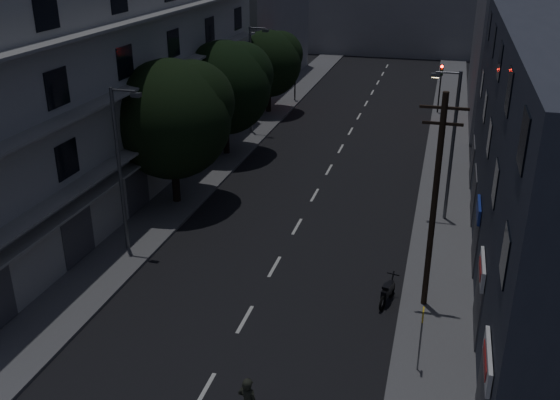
% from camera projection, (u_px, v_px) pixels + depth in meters
% --- Properties ---
extents(ground, '(160.00, 160.00, 0.00)m').
position_uv_depth(ground, '(330.00, 167.00, 41.73)').
color(ground, black).
rests_on(ground, ground).
extents(sidewalk_left, '(3.00, 90.00, 0.15)m').
position_uv_depth(sidewalk_left, '(225.00, 156.00, 43.49)').
color(sidewalk_left, '#565659').
rests_on(sidewalk_left, ground).
extents(sidewalk_right, '(3.00, 90.00, 0.15)m').
position_uv_depth(sidewalk_right, '(446.00, 177.00, 39.91)').
color(sidewalk_right, '#565659').
rests_on(sidewalk_right, ground).
extents(lane_markings, '(0.15, 60.50, 0.01)m').
position_uv_depth(lane_markings, '(346.00, 140.00, 47.28)').
color(lane_markings, beige).
rests_on(lane_markings, ground).
extents(building_left, '(7.00, 36.00, 14.00)m').
position_uv_depth(building_left, '(105.00, 74.00, 35.62)').
color(building_left, '#A4A49F').
rests_on(building_left, ground).
extents(building_right, '(6.19, 28.00, 11.00)m').
position_uv_depth(building_right, '(559.00, 158.00, 26.94)').
color(building_right, '#2B2F3B').
rests_on(building_right, ground).
extents(building_far_left, '(6.00, 20.00, 16.00)m').
position_uv_depth(building_far_left, '(257.00, 3.00, 61.84)').
color(building_far_left, slate).
rests_on(building_far_left, ground).
extents(building_far_right, '(6.00, 20.00, 13.00)m').
position_uv_depth(building_far_right, '(515.00, 37.00, 51.38)').
color(building_far_right, slate).
rests_on(building_far_right, ground).
extents(building_far_end, '(24.00, 8.00, 10.00)m').
position_uv_depth(building_far_end, '(398.00, 13.00, 79.68)').
color(building_far_end, slate).
rests_on(building_far_end, ground).
extents(tree_near, '(6.63, 6.63, 8.17)m').
position_uv_depth(tree_near, '(173.00, 115.00, 34.19)').
color(tree_near, black).
rests_on(tree_near, sidewalk_left).
extents(tree_mid, '(6.34, 6.34, 7.81)m').
position_uv_depth(tree_mid, '(225.00, 84.00, 42.12)').
color(tree_mid, black).
rests_on(tree_mid, sidewalk_left).
extents(tree_far, '(5.59, 5.59, 6.92)m').
position_uv_depth(tree_far, '(269.00, 61.00, 52.55)').
color(tree_far, black).
rests_on(tree_far, sidewalk_left).
extents(traffic_signal_far_right, '(0.28, 0.37, 4.10)m').
position_uv_depth(traffic_signal_far_right, '(441.00, 78.00, 52.68)').
color(traffic_signal_far_right, black).
rests_on(traffic_signal_far_right, sidewalk_right).
extents(traffic_signal_far_left, '(0.28, 0.37, 4.10)m').
position_uv_depth(traffic_signal_far_left, '(295.00, 68.00, 56.63)').
color(traffic_signal_far_left, black).
rests_on(traffic_signal_far_left, sidewalk_left).
extents(street_lamp_left_near, '(1.51, 0.25, 8.00)m').
position_uv_depth(street_lamp_left_near, '(121.00, 163.00, 28.96)').
color(street_lamp_left_near, '#55585C').
rests_on(street_lamp_left_near, sidewalk_left).
extents(street_lamp_right, '(1.51, 0.25, 8.00)m').
position_uv_depth(street_lamp_right, '(451.00, 140.00, 32.21)').
color(street_lamp_right, '#54565B').
rests_on(street_lamp_right, sidewalk_right).
extents(street_lamp_left_far, '(1.51, 0.25, 8.00)m').
position_uv_depth(street_lamp_left_far, '(252.00, 75.00, 46.89)').
color(street_lamp_left_far, slate).
rests_on(street_lamp_left_far, sidewalk_left).
extents(utility_pole, '(1.80, 0.24, 9.00)m').
position_uv_depth(utility_pole, '(435.00, 200.00, 24.29)').
color(utility_pole, black).
rests_on(utility_pole, sidewalk_right).
extents(bus_stop_sign, '(0.06, 0.35, 2.52)m').
position_uv_depth(bus_stop_sign, '(422.00, 328.00, 21.50)').
color(bus_stop_sign, '#595B60').
rests_on(bus_stop_sign, sidewalk_right).
extents(motorcycle, '(0.67, 1.88, 1.22)m').
position_uv_depth(motorcycle, '(387.00, 293.00, 26.29)').
color(motorcycle, black).
rests_on(motorcycle, ground).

